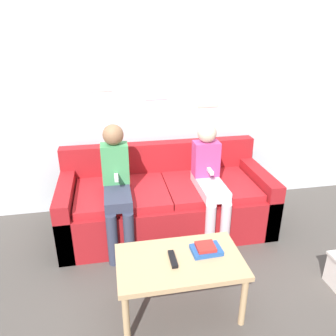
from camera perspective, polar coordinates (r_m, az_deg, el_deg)
name	(u,v)px	position (r m, az deg, el deg)	size (l,w,h in m)	color
ground_plane	(177,259)	(3.00, 1.54, -15.62)	(10.00, 10.00, 0.00)	#4C4742
wall_back	(156,89)	(3.45, -2.11, 13.61)	(8.00, 0.06, 2.60)	silver
couch	(166,202)	(3.29, -0.43, -5.88)	(2.02, 0.88, 0.79)	maroon
coffee_table	(180,266)	(2.34, 2.07, -16.65)	(0.86, 0.51, 0.43)	tan
person_left	(117,182)	(2.91, -8.95, -2.44)	(0.24, 0.59, 1.11)	#33384C
person_right	(210,177)	(3.05, 7.25, -1.60)	(0.24, 0.59, 1.08)	silver
tv_remote	(173,259)	(2.29, 0.83, -15.57)	(0.04, 0.17, 0.02)	black
book_stack	(206,249)	(2.37, 6.64, -13.84)	(0.21, 0.16, 0.06)	#23519E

